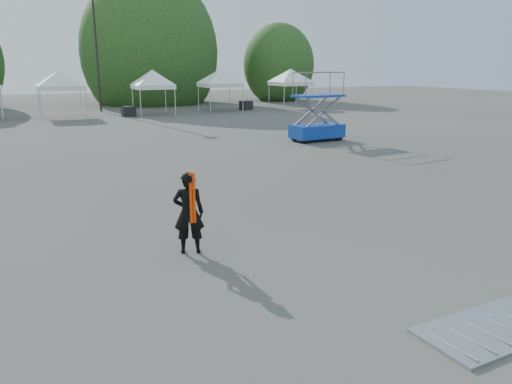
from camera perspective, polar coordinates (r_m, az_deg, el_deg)
name	(u,v)px	position (r m, az deg, el deg)	size (l,w,h in m)	color
ground	(192,233)	(11.48, -7.31, -4.72)	(120.00, 120.00, 0.00)	#474442
light_pole_east	(96,41)	(42.84, -17.84, 16.14)	(0.60, 0.25, 9.80)	black
tree_mid_e	(150,52)	(50.86, -12.03, 15.37)	(5.12, 5.12, 7.79)	#382314
tree_far_e	(279,65)	(53.69, 2.60, 14.29)	(3.84, 3.84, 5.84)	#382314
tent_e	(59,74)	(38.86, -21.56, 12.45)	(4.41, 4.41, 3.88)	silver
tent_f	(152,73)	(38.71, -11.77, 13.12)	(3.91, 3.91, 3.88)	silver
tent_g	(220,73)	(41.48, -4.15, 13.45)	(4.23, 4.23, 3.88)	silver
tent_h	(291,72)	(44.43, 3.99, 13.51)	(4.20, 4.20, 3.88)	silver
man	(189,213)	(10.11, -7.70, -2.37)	(0.71, 0.58, 1.69)	black
scissor_lift	(318,107)	(25.18, 7.06, 9.66)	(2.69, 1.49, 3.36)	#0B1592
barrier_mid	(492,329)	(8.21, 25.36, -13.93)	(2.26, 1.19, 0.07)	#A8ABB1
crate_mid	(129,111)	(38.14, -14.35, 8.91)	(0.94, 0.73, 0.73)	black
crate_east	(246,105)	(42.40, -1.14, 9.87)	(0.95, 0.74, 0.74)	black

